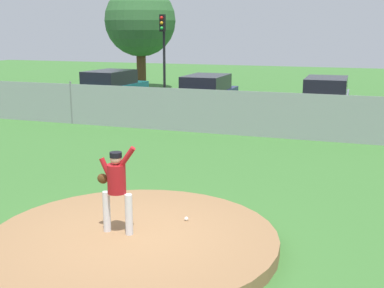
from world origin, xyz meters
name	(u,v)px	position (x,y,z in m)	size (l,w,h in m)	color
ground_plane	(227,164)	(0.00, 6.00, 0.00)	(80.00, 80.00, 0.00)	#386B2D
asphalt_strip	(280,117)	(0.00, 14.50, 0.00)	(44.00, 7.00, 0.01)	#2B2B2D
pitchers_mound	(133,241)	(0.00, 0.00, 0.12)	(5.07, 5.07, 0.24)	olive
pitcher_youth	(116,184)	(-0.29, -0.02, 1.14)	(0.77, 0.32, 1.58)	silver
baseball	(186,219)	(0.65, 0.92, 0.28)	(0.07, 0.07, 0.07)	white
chainlink_fence	(258,114)	(0.00, 10.00, 0.81)	(38.32, 0.07, 1.71)	gray
parked_car_navy	(206,96)	(-3.28, 14.12, 0.83)	(1.91, 4.65, 1.75)	#161E4C
parked_car_slate	(325,100)	(1.90, 14.51, 0.84)	(1.99, 4.76, 1.78)	slate
parked_car_teal	(110,90)	(-8.41, 14.59, 0.85)	(2.15, 4.70, 1.78)	#146066
traffic_cone_orange	(119,114)	(-6.30, 11.46, 0.26)	(0.40, 0.40, 0.55)	orange
traffic_light_near	(163,41)	(-7.19, 18.53, 3.11)	(0.28, 0.46, 4.53)	black
tree_bushy_near	(140,21)	(-10.15, 21.92, 4.24)	(4.40, 4.40, 6.48)	#4C331E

